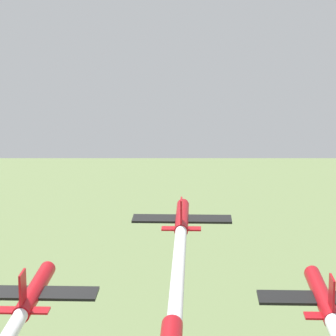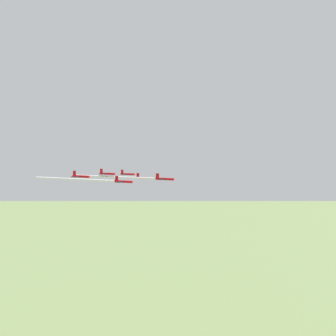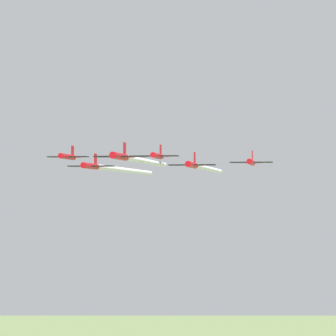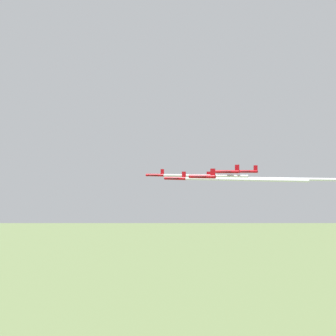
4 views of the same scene
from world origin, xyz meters
The scene contains 9 objects.
jet_0 centered at (-49.49, 40.58, 161.68)m, with size 9.06×9.25×3.23m.
jet_1 centered at (-49.81, 20.73, 160.73)m, with size 9.06×9.25×3.23m.
jet_2 centered at (-32.30, 30.65, 160.62)m, with size 9.06×9.25×3.23m.
jet_3 centered at (-50.13, 0.88, 161.80)m, with size 9.06×9.25×3.23m.
jet_4 centered at (-32.62, 10.80, 163.30)m, with size 9.06×9.25×3.23m.
jet_5 centered at (-15.10, 20.73, 163.29)m, with size 9.06×9.25×3.23m.
smoke_trail_0 centered at (-38.02, 20.33, 161.63)m, with size 19.44×33.29×0.97m.
smoke_trail_1 centered at (-36.92, -2.02, 160.68)m, with size 22.26×38.28×0.96m.
smoke_trail_2 centered at (-16.76, 3.24, 160.58)m, with size 27.65×47.68×1.08m.
Camera 2 is at (24.82, 144.18, 172.96)m, focal length 28.00 mm.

